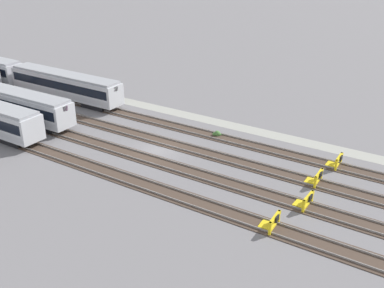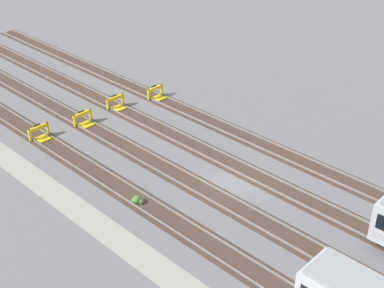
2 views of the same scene
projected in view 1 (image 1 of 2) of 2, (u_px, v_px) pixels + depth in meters
ground_plane at (157, 151)px, 46.20m from camera, size 400.00×400.00×0.00m
service_walkway at (207, 120)px, 53.95m from camera, size 54.00×2.00×0.01m
rail_track_nearest at (190, 130)px, 51.03m from camera, size 90.00×2.23×0.21m
rail_track_near_inner at (169, 143)px, 47.80m from camera, size 90.00×2.24×0.21m
rail_track_middle at (144, 158)px, 44.57m from camera, size 90.00×2.24×0.21m
rail_track_far_inner at (116, 175)px, 41.34m from camera, size 90.00×2.23×0.21m
subway_car_front_row_right_inner at (65, 85)px, 59.81m from camera, size 18.00×2.84×3.70m
subway_car_back_row_centre at (12, 103)px, 53.39m from camera, size 18.03×3.06×3.70m
bumper_stop_nearest_track at (336, 162)px, 42.77m from camera, size 1.35×2.00×1.22m
bumper_stop_near_inner_track at (316, 178)px, 39.83m from camera, size 1.35×2.00×1.22m
bumper_stop_middle_track at (305, 201)px, 36.37m from camera, size 1.38×2.01×1.22m
bumper_stop_far_inner_track at (271, 222)px, 33.67m from camera, size 1.36×2.01×1.22m
weed_clump at (217, 134)px, 49.53m from camera, size 0.92×0.70×0.64m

